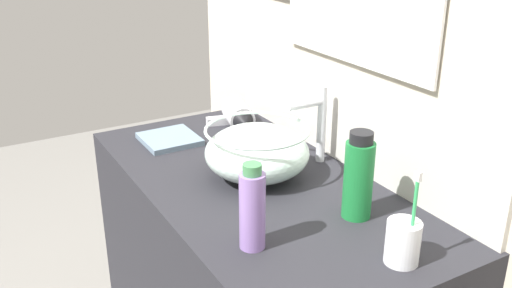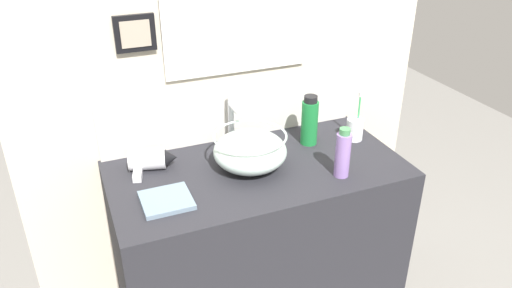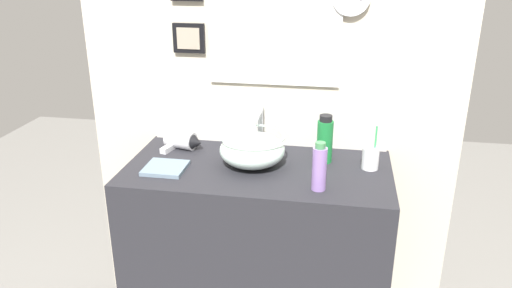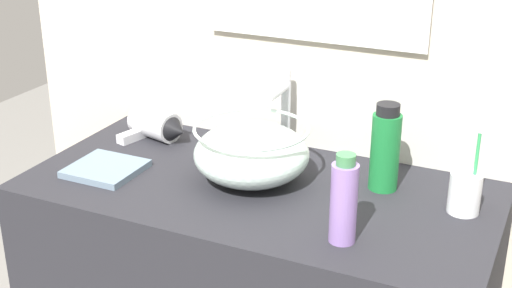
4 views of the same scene
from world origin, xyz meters
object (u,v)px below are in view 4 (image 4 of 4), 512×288
object	(u,v)px
toothbrush_cup	(465,192)
shampoo_bottle	(344,201)
hair_drier	(158,125)
hand_towel	(106,169)
glass_bowl_sink	(251,153)
spray_bottle	(385,149)
faucet	(283,107)

from	to	relation	value
toothbrush_cup	shampoo_bottle	distance (m)	0.30
toothbrush_cup	shampoo_bottle	size ratio (longest dim) A/B	1.08
hair_drier	hand_towel	xyz separation A→B (m)	(-0.00, -0.23, -0.03)
glass_bowl_sink	hand_towel	size ratio (longest dim) A/B	1.65
spray_bottle	hair_drier	bearing A→B (deg)	176.74
hair_drier	spray_bottle	xyz separation A→B (m)	(0.62, -0.04, 0.06)
glass_bowl_sink	hair_drier	size ratio (longest dim) A/B	1.44
hand_towel	toothbrush_cup	bearing A→B (deg)	10.94
shampoo_bottle	hand_towel	world-z (taller)	shampoo_bottle
faucet	spray_bottle	size ratio (longest dim) A/B	1.05
glass_bowl_sink	spray_bottle	world-z (taller)	spray_bottle
glass_bowl_sink	toothbrush_cup	size ratio (longest dim) A/B	1.33
faucet	hand_towel	bearing A→B (deg)	-139.16
spray_bottle	shampoo_bottle	bearing A→B (deg)	-91.57
faucet	spray_bottle	bearing A→B (deg)	-18.21
glass_bowl_sink	hand_towel	xyz separation A→B (m)	(-0.34, -0.11, -0.06)
hair_drier	shampoo_bottle	bearing A→B (deg)	-25.95
faucet	toothbrush_cup	world-z (taller)	faucet
shampoo_bottle	hair_drier	bearing A→B (deg)	154.05
glass_bowl_sink	faucet	xyz separation A→B (m)	(-0.00, 0.19, 0.05)
hair_drier	spray_bottle	bearing A→B (deg)	-3.26
hair_drier	shampoo_bottle	world-z (taller)	shampoo_bottle
faucet	hand_towel	world-z (taller)	faucet
hair_drier	hand_towel	size ratio (longest dim) A/B	1.14
glass_bowl_sink	spray_bottle	distance (m)	0.30
spray_bottle	glass_bowl_sink	bearing A→B (deg)	-162.47
toothbrush_cup	hand_towel	bearing A→B (deg)	-169.06
toothbrush_cup	spray_bottle	xyz separation A→B (m)	(-0.19, 0.04, 0.05)
glass_bowl_sink	toothbrush_cup	distance (m)	0.48
glass_bowl_sink	faucet	bearing A→B (deg)	90.00
faucet	hand_towel	size ratio (longest dim) A/B	1.31
faucet	hair_drier	bearing A→B (deg)	-170.03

